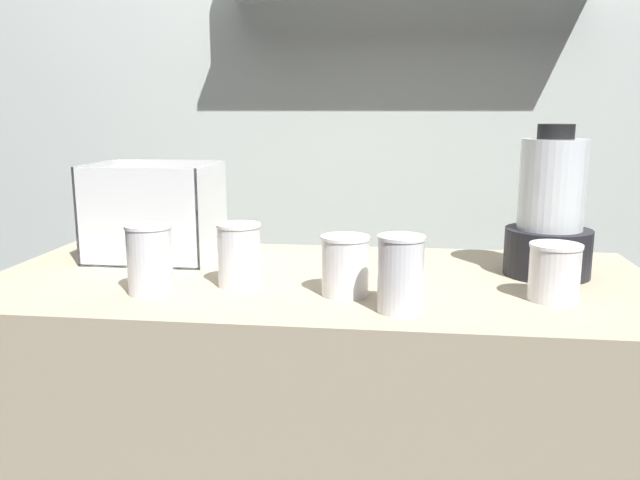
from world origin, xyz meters
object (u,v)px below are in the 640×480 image
object	(u,v)px
juice_cup_carrot_left	(239,257)
juice_cup_pomegranate_far_right	(554,276)
juice_cup_orange_middle	(345,268)
blender_pitcher	(550,216)
juice_cup_carrot_right	(400,278)
carrot_display_bin	(154,229)
juice_cup_mango_far_left	(150,263)

from	to	relation	value
juice_cup_carrot_left	juice_cup_pomegranate_far_right	size ratio (longest dim) A/B	1.19
juice_cup_carrot_left	juice_cup_orange_middle	size ratio (longest dim) A/B	1.11
blender_pitcher	juice_cup_carrot_right	world-z (taller)	blender_pitcher
blender_pitcher	juice_cup_pomegranate_far_right	distance (m)	0.21
blender_pitcher	carrot_display_bin	bearing A→B (deg)	176.31
juice_cup_mango_far_left	juice_cup_orange_middle	xyz separation A→B (m)	(0.37, 0.04, -0.01)
carrot_display_bin	juice_cup_carrot_left	xyz separation A→B (m)	(0.26, -0.23, -0.01)
juice_cup_mango_far_left	juice_cup_carrot_left	bearing A→B (deg)	24.41
carrot_display_bin	juice_cup_carrot_left	bearing A→B (deg)	-40.49
carrot_display_bin	juice_cup_carrot_left	size ratio (longest dim) A/B	2.23
juice_cup_carrot_left	juice_cup_carrot_right	size ratio (longest dim) A/B	0.94
juice_cup_carrot_left	juice_cup_carrot_right	distance (m)	0.34
carrot_display_bin	juice_cup_mango_far_left	world-z (taller)	carrot_display_bin
carrot_display_bin	juice_cup_pomegranate_far_right	distance (m)	0.90
juice_cup_pomegranate_far_right	carrot_display_bin	bearing A→B (deg)	164.02
juice_cup_orange_middle	juice_cup_pomegranate_far_right	xyz separation A→B (m)	(0.39, 0.01, -0.01)
juice_cup_orange_middle	juice_cup_pomegranate_far_right	bearing A→B (deg)	2.02
juice_cup_carrot_right	juice_cup_orange_middle	bearing A→B (deg)	139.04
juice_cup_orange_middle	blender_pitcher	bearing A→B (deg)	26.19
juice_cup_mango_far_left	juice_cup_carrot_right	xyz separation A→B (m)	(0.48, -0.06, 0.00)
juice_cup_carrot_left	juice_cup_orange_middle	bearing A→B (deg)	-9.45
carrot_display_bin	juice_cup_carrot_right	world-z (taller)	carrot_display_bin
juice_cup_carrot_right	juice_cup_pomegranate_far_right	bearing A→B (deg)	20.31
juice_cup_carrot_left	juice_cup_pomegranate_far_right	world-z (taller)	juice_cup_carrot_left
carrot_display_bin	juice_cup_carrot_right	size ratio (longest dim) A/B	2.10
juice_cup_mango_far_left	juice_cup_carrot_left	world-z (taller)	juice_cup_mango_far_left
juice_cup_orange_middle	juice_cup_carrot_right	world-z (taller)	juice_cup_carrot_right
blender_pitcher	juice_cup_carrot_left	size ratio (longest dim) A/B	2.51
carrot_display_bin	juice_cup_carrot_left	distance (m)	0.35
juice_cup_mango_far_left	juice_cup_carrot_right	bearing A→B (deg)	-6.60
juice_cup_carrot_right	juice_cup_mango_far_left	bearing A→B (deg)	173.40
juice_cup_orange_middle	juice_cup_carrot_left	bearing A→B (deg)	170.55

